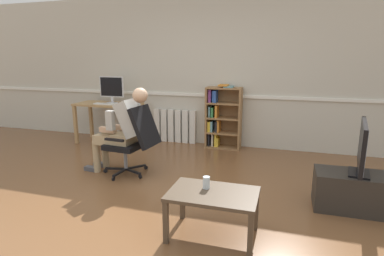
{
  "coord_description": "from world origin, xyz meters",
  "views": [
    {
      "loc": [
        1.31,
        -2.95,
        1.61
      ],
      "look_at": [
        0.15,
        0.85,
        0.7
      ],
      "focal_mm": 29.19,
      "sensor_mm": 36.0,
      "label": 1
    }
  ],
  "objects_px": {
    "radiator": "(175,126)",
    "coffee_table": "(213,198)",
    "computer_desk": "(108,110)",
    "keyboard": "(105,104)",
    "person_seated": "(122,128)",
    "tv_stand": "(356,192)",
    "drinking_glass": "(206,182)",
    "imac_monitor": "(112,88)",
    "office_chair": "(134,138)",
    "computer_mouse": "(117,104)",
    "tv_screen": "(362,147)",
    "bookshelf": "(221,118)"
  },
  "relations": [
    {
      "from": "office_chair",
      "to": "radiator",
      "type": "bearing_deg",
      "value": -172.75
    },
    {
      "from": "person_seated",
      "to": "drinking_glass",
      "type": "bearing_deg",
      "value": 58.0
    },
    {
      "from": "bookshelf",
      "to": "drinking_glass",
      "type": "relative_size",
      "value": 10.15
    },
    {
      "from": "radiator",
      "to": "tv_stand",
      "type": "height_order",
      "value": "radiator"
    },
    {
      "from": "coffee_table",
      "to": "radiator",
      "type": "bearing_deg",
      "value": 116.03
    },
    {
      "from": "person_seated",
      "to": "coffee_table",
      "type": "relative_size",
      "value": 1.54
    },
    {
      "from": "computer_desk",
      "to": "keyboard",
      "type": "distance_m",
      "value": 0.19
    },
    {
      "from": "keyboard",
      "to": "tv_stand",
      "type": "bearing_deg",
      "value": -20.64
    },
    {
      "from": "keyboard",
      "to": "radiator",
      "type": "xyz_separation_m",
      "value": [
        1.17,
        0.53,
        -0.45
      ]
    },
    {
      "from": "keyboard",
      "to": "drinking_glass",
      "type": "height_order",
      "value": "keyboard"
    },
    {
      "from": "tv_stand",
      "to": "coffee_table",
      "type": "height_order",
      "value": "coffee_table"
    },
    {
      "from": "person_seated",
      "to": "tv_stand",
      "type": "distance_m",
      "value": 2.95
    },
    {
      "from": "office_chair",
      "to": "tv_screen",
      "type": "xyz_separation_m",
      "value": [
        2.73,
        -0.23,
        0.17
      ]
    },
    {
      "from": "keyboard",
      "to": "drinking_glass",
      "type": "xyz_separation_m",
      "value": [
        2.54,
        -2.37,
        -0.28
      ]
    },
    {
      "from": "office_chair",
      "to": "coffee_table",
      "type": "xyz_separation_m",
      "value": [
        1.38,
        -1.17,
        -0.15
      ]
    },
    {
      "from": "computer_desk",
      "to": "office_chair",
      "type": "bearing_deg",
      "value": -48.3
    },
    {
      "from": "computer_mouse",
      "to": "keyboard",
      "type": "bearing_deg",
      "value": -175.31
    },
    {
      "from": "radiator",
      "to": "coffee_table",
      "type": "relative_size",
      "value": 1.05
    },
    {
      "from": "radiator",
      "to": "drinking_glass",
      "type": "xyz_separation_m",
      "value": [
        1.37,
        -2.9,
        0.17
      ]
    },
    {
      "from": "keyboard",
      "to": "office_chair",
      "type": "distance_m",
      "value": 1.79
    },
    {
      "from": "computer_mouse",
      "to": "tv_stand",
      "type": "xyz_separation_m",
      "value": [
        3.73,
        -1.52,
        -0.57
      ]
    },
    {
      "from": "bookshelf",
      "to": "imac_monitor",
      "type": "bearing_deg",
      "value": -174.15
    },
    {
      "from": "imac_monitor",
      "to": "computer_desk",
      "type": "bearing_deg",
      "value": -121.87
    },
    {
      "from": "office_chair",
      "to": "coffee_table",
      "type": "distance_m",
      "value": 1.82
    },
    {
      "from": "bookshelf",
      "to": "tv_screen",
      "type": "xyz_separation_m",
      "value": [
        1.88,
        -1.92,
        0.15
      ]
    },
    {
      "from": "person_seated",
      "to": "coffee_table",
      "type": "height_order",
      "value": "person_seated"
    },
    {
      "from": "keyboard",
      "to": "person_seated",
      "type": "height_order",
      "value": "person_seated"
    },
    {
      "from": "computer_desk",
      "to": "imac_monitor",
      "type": "xyz_separation_m",
      "value": [
        0.05,
        0.08,
        0.4
      ]
    },
    {
      "from": "imac_monitor",
      "to": "office_chair",
      "type": "height_order",
      "value": "imac_monitor"
    },
    {
      "from": "tv_stand",
      "to": "computer_mouse",
      "type": "bearing_deg",
      "value": 157.87
    },
    {
      "from": "office_chair",
      "to": "tv_stand",
      "type": "height_order",
      "value": "office_chair"
    },
    {
      "from": "office_chair",
      "to": "person_seated",
      "type": "distance_m",
      "value": 0.22
    },
    {
      "from": "person_seated",
      "to": "tv_screen",
      "type": "relative_size",
      "value": 1.56
    },
    {
      "from": "computer_mouse",
      "to": "tv_stand",
      "type": "height_order",
      "value": "computer_mouse"
    },
    {
      "from": "computer_desk",
      "to": "computer_mouse",
      "type": "relative_size",
      "value": 12.22
    },
    {
      "from": "drinking_glass",
      "to": "tv_stand",
      "type": "bearing_deg",
      "value": 31.48
    },
    {
      "from": "computer_mouse",
      "to": "office_chair",
      "type": "xyz_separation_m",
      "value": [
        1.0,
        -1.29,
        -0.25
      ]
    },
    {
      "from": "imac_monitor",
      "to": "keyboard",
      "type": "relative_size",
      "value": 1.25
    },
    {
      "from": "computer_desk",
      "to": "coffee_table",
      "type": "height_order",
      "value": "computer_desk"
    },
    {
      "from": "keyboard",
      "to": "coffee_table",
      "type": "height_order",
      "value": "keyboard"
    },
    {
      "from": "computer_mouse",
      "to": "drinking_glass",
      "type": "relative_size",
      "value": 0.89
    },
    {
      "from": "computer_mouse",
      "to": "drinking_glass",
      "type": "bearing_deg",
      "value": -46.12
    },
    {
      "from": "computer_desk",
      "to": "drinking_glass",
      "type": "bearing_deg",
      "value": -44.47
    },
    {
      "from": "imac_monitor",
      "to": "keyboard",
      "type": "bearing_deg",
      "value": -98.87
    },
    {
      "from": "person_seated",
      "to": "radiator",
      "type": "bearing_deg",
      "value": -178.39
    },
    {
      "from": "office_chair",
      "to": "computer_desk",
      "type": "bearing_deg",
      "value": -133.19
    },
    {
      "from": "imac_monitor",
      "to": "person_seated",
      "type": "bearing_deg",
      "value": -54.97
    },
    {
      "from": "keyboard",
      "to": "radiator",
      "type": "height_order",
      "value": "keyboard"
    },
    {
      "from": "computer_mouse",
      "to": "person_seated",
      "type": "xyz_separation_m",
      "value": [
        0.82,
        -1.27,
        -0.12
      ]
    },
    {
      "from": "computer_desk",
      "to": "bookshelf",
      "type": "relative_size",
      "value": 1.07
    }
  ]
}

